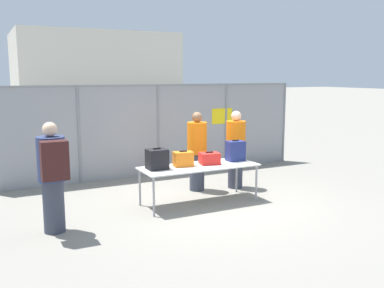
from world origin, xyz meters
name	(u,v)px	position (x,y,z in m)	size (l,w,h in m)	color
ground_plane	(208,202)	(0.00, 0.00, 0.00)	(120.00, 120.00, 0.00)	gray
fence_section	(159,128)	(0.01, 2.56, 1.16)	(7.69, 0.07, 2.21)	gray
inspection_table	(199,168)	(-0.21, -0.01, 0.69)	(2.25, 0.83, 0.73)	silver
suitcase_black	(157,159)	(-1.03, 0.08, 0.92)	(0.36, 0.32, 0.39)	black
suitcase_orange	(183,159)	(-0.50, 0.09, 0.87)	(0.38, 0.27, 0.30)	orange
suitcase_red	(209,158)	(0.04, 0.05, 0.84)	(0.41, 0.37, 0.24)	red
suitcase_navy	(235,151)	(0.66, 0.10, 0.93)	(0.35, 0.25, 0.42)	navy
traveler_hooded	(53,173)	(-2.93, -0.40, 0.95)	(0.43, 0.66, 1.73)	#383D4C
security_worker_near	(197,150)	(0.18, 0.85, 0.86)	(0.41, 0.41, 1.67)	#383D4C
security_worker_far	(236,148)	(1.02, 0.67, 0.86)	(0.41, 0.41, 1.67)	#383D4C
utility_trailer	(173,148)	(0.97, 3.87, 0.39)	(3.81, 2.23, 0.65)	silver
distant_hangar	(93,67)	(6.30, 34.94, 3.14)	(14.38, 10.42, 6.28)	beige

